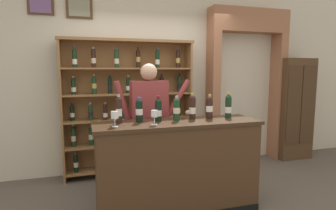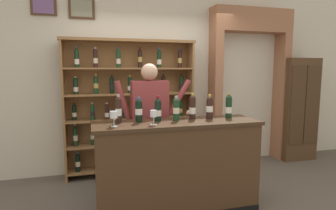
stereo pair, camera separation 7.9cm
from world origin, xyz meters
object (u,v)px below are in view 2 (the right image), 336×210
tasting_bottle_riserva (193,107)px  tasting_bottle_prosecco (210,107)px  wine_shelf (130,105)px  tasting_bottle_bianco (158,110)px  tasting_bottle_chianti (118,109)px  tasting_bottle_rosso (176,108)px  shopkeeper (150,114)px  tasting_bottle_super_tuscan (139,110)px  wine_glass_spare (114,116)px  tasting_bottle_vin_santo (229,106)px  tasting_counter (177,167)px  side_cabinet (295,109)px  wine_glass_right (154,114)px

tasting_bottle_riserva → tasting_bottle_prosecco: (0.20, -0.04, -0.00)m
wine_shelf → tasting_bottle_bianco: wine_shelf is taller
tasting_bottle_chianti → tasting_bottle_rosso: bearing=-2.6°
shopkeeper → tasting_bottle_chianti: size_ratio=5.46×
tasting_bottle_super_tuscan → tasting_bottle_riserva: bearing=1.9°
tasting_bottle_chianti → tasting_bottle_rosso: (0.64, -0.03, -0.01)m
tasting_bottle_bianco → tasting_bottle_prosecco: bearing=-0.9°
tasting_bottle_bianco → shopkeeper: bearing=89.8°
tasting_bottle_super_tuscan → tasting_bottle_bianco: size_ratio=0.96×
wine_shelf → tasting_bottle_bianco: bearing=-83.8°
tasting_bottle_prosecco → wine_glass_spare: bearing=-171.5°
tasting_bottle_super_tuscan → tasting_bottle_vin_santo: tasting_bottle_vin_santo is taller
tasting_bottle_bianco → tasting_bottle_vin_santo: size_ratio=0.93×
tasting_bottle_rosso → wine_shelf: bearing=105.2°
tasting_bottle_riserva → tasting_bottle_vin_santo: bearing=-5.9°
tasting_bottle_chianti → tasting_bottle_super_tuscan: 0.22m
wine_shelf → tasting_bottle_super_tuscan: 1.26m
tasting_bottle_vin_santo → shopkeeper: bearing=151.3°
tasting_counter → wine_glass_spare: 0.95m
shopkeeper → tasting_bottle_vin_santo: shopkeeper is taller
tasting_bottle_super_tuscan → tasting_bottle_vin_santo: size_ratio=0.90×
wine_shelf → tasting_bottle_chianti: (-0.30, -1.24, 0.12)m
tasting_counter → shopkeeper: bearing=110.5°
tasting_bottle_bianco → tasting_bottle_super_tuscan: bearing=177.9°
tasting_bottle_super_tuscan → wine_glass_spare: tasting_bottle_super_tuscan is taller
tasting_bottle_prosecco → tasting_bottle_rosso: bearing=-179.4°
side_cabinet → tasting_bottle_bianco: side_cabinet is taller
shopkeeper → tasting_bottle_prosecco: size_ratio=5.90×
tasting_bottle_rosso → wine_glass_right: bearing=-149.6°
wine_shelf → tasting_counter: (0.34, -1.35, -0.56)m
tasting_bottle_vin_santo → wine_glass_spare: (-1.36, -0.16, -0.03)m
wine_shelf → wine_glass_spare: bearing=-104.1°
side_cabinet → tasting_bottle_super_tuscan: bearing=-158.3°
tasting_bottle_prosecco → wine_shelf: bearing=120.8°
wine_shelf → tasting_bottle_chianti: wine_shelf is taller
wine_shelf → wine_glass_spare: (-0.36, -1.44, 0.08)m
tasting_bottle_chianti → wine_glass_right: (0.34, -0.21, -0.04)m
tasting_bottle_bianco → tasting_bottle_vin_santo: 0.86m
tasting_bottle_rosso → tasting_bottle_super_tuscan: bearing=177.0°
shopkeeper → tasting_bottle_riserva: shopkeeper is taller
tasting_bottle_bianco → tasting_bottle_rosso: size_ratio=1.02×
tasting_bottle_vin_santo → wine_glass_right: (-0.95, -0.17, -0.03)m
tasting_bottle_bianco → tasting_bottle_prosecco: size_ratio=0.99×
tasting_bottle_riserva → tasting_bottle_prosecco: size_ratio=1.05×
tasting_bottle_chianti → tasting_bottle_riserva: tasting_bottle_chianti is taller
wine_shelf → shopkeeper: wine_shelf is taller
shopkeeper → tasting_bottle_super_tuscan: size_ratio=6.20×
tasting_counter → wine_glass_spare: (-0.70, -0.09, 0.64)m
tasting_bottle_chianti → wine_shelf: bearing=76.6°
tasting_bottle_rosso → wine_glass_spare: bearing=-167.1°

